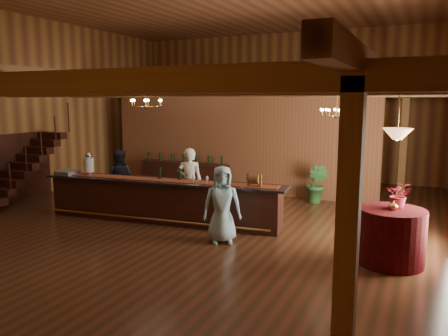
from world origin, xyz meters
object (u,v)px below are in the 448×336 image
at_px(beverage_dispenser, 89,164).
at_px(backbar_shelf, 184,176).
at_px(floor_plant, 317,184).
at_px(tasting_bar, 162,200).
at_px(pendant_lamp, 398,134).
at_px(raffle_drum, 255,179).
at_px(chandelier_left, 147,103).
at_px(bartender, 190,182).
at_px(guest, 222,204).
at_px(round_table, 391,237).
at_px(chandelier_right, 337,112).
at_px(staff_second, 120,179).

xyz_separation_m(beverage_dispenser, backbar_shelf, (0.60, 3.90, -0.88)).
bearing_deg(floor_plant, tasting_bar, -130.67).
distance_m(pendant_lamp, floor_plant, 5.11).
relative_size(raffle_drum, chandelier_left, 0.42).
distance_m(chandelier_left, bartender, 2.28).
bearing_deg(backbar_shelf, tasting_bar, -64.53).
xyz_separation_m(beverage_dispenser, chandelier_left, (1.75, 0.17, 1.59)).
distance_m(beverage_dispenser, backbar_shelf, 4.04).
relative_size(chandelier_left, bartender, 0.45).
distance_m(backbar_shelf, guest, 5.78).
xyz_separation_m(tasting_bar, bartender, (0.41, 0.69, 0.36)).
bearing_deg(beverage_dispenser, backbar_shelf, 81.30).
height_order(round_table, floor_plant, floor_plant).
height_order(chandelier_left, guest, chandelier_left).
relative_size(tasting_bar, beverage_dispenser, 10.53).
relative_size(chandelier_right, floor_plant, 0.69).
distance_m(tasting_bar, guest, 2.21).
distance_m(tasting_bar, backbar_shelf, 4.02).
height_order(raffle_drum, staff_second, staff_second).
xyz_separation_m(backbar_shelf, floor_plant, (4.56, -0.18, 0.12)).
distance_m(chandelier_left, floor_plant, 5.44).
relative_size(pendant_lamp, bartender, 0.50).
relative_size(backbar_shelf, chandelier_right, 4.02).
distance_m(raffle_drum, pendant_lamp, 3.33).
bearing_deg(beverage_dispenser, pendant_lamp, -3.46).
bearing_deg(bartender, beverage_dispenser, 0.11).
relative_size(raffle_drum, staff_second, 0.21).
bearing_deg(raffle_drum, chandelier_right, 54.41).
bearing_deg(pendant_lamp, tasting_bar, 173.36).
distance_m(tasting_bar, staff_second, 1.97).
distance_m(chandelier_right, floor_plant, 2.63).
distance_m(pendant_lamp, staff_second, 7.48).
xyz_separation_m(backbar_shelf, pendant_lamp, (6.90, -4.35, 1.95)).
xyz_separation_m(round_table, guest, (-3.34, -0.19, 0.30)).
relative_size(raffle_drum, pendant_lamp, 0.38).
distance_m(raffle_drum, staff_second, 4.24).
relative_size(chandelier_left, staff_second, 0.49).
distance_m(tasting_bar, pendant_lamp, 5.73).
bearing_deg(guest, tasting_bar, 130.51).
distance_m(raffle_drum, guest, 1.14).
distance_m(tasting_bar, floor_plant, 4.67).
bearing_deg(tasting_bar, chandelier_left, 174.11).
bearing_deg(bartender, chandelier_right, -175.12).
relative_size(backbar_shelf, chandelier_left, 4.02).
relative_size(staff_second, guest, 1.00).
bearing_deg(floor_plant, bartender, -132.75).
xyz_separation_m(chandelier_left, floor_plant, (3.41, 3.54, -2.35)).
height_order(chandelier_left, chandelier_right, same).
xyz_separation_m(beverage_dispenser, floor_plant, (5.16, 3.71, -0.76)).
height_order(pendant_lamp, bartender, pendant_lamp).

